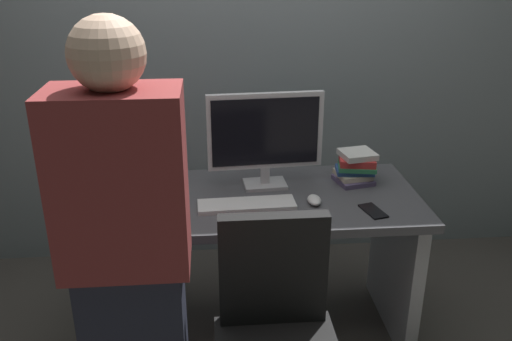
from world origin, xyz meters
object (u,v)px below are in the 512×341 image
at_px(monitor, 265,135).
at_px(keyboard, 247,205).
at_px(person_at_desk, 129,267).
at_px(cup_near_keyboard, 161,205).
at_px(mouse, 314,200).
at_px(cell_phone, 373,211).
at_px(cup_by_monitor, 146,184).
at_px(desk, 255,239).
at_px(book_stack, 356,167).

height_order(monitor, keyboard, monitor).
distance_m(person_at_desk, cup_near_keyboard, 0.56).
relative_size(person_at_desk, mouse, 16.39).
height_order(keyboard, cell_phone, keyboard).
height_order(keyboard, mouse, mouse).
bearing_deg(cup_by_monitor, cup_near_keyboard, -69.56).
xyz_separation_m(cup_near_keyboard, cup_by_monitor, (-0.09, 0.24, -0.00)).
bearing_deg(mouse, cell_phone, -23.40).
distance_m(mouse, cup_near_keyboard, 0.67).
xyz_separation_m(desk, mouse, (0.26, -0.10, 0.24)).
bearing_deg(cell_phone, book_stack, 74.90).
bearing_deg(keyboard, cup_near_keyboard, -175.18).
relative_size(cup_near_keyboard, cell_phone, 0.62).
height_order(desk, person_at_desk, person_at_desk).
bearing_deg(person_at_desk, mouse, 40.11).
bearing_deg(mouse, cup_near_keyboard, -175.40).
xyz_separation_m(desk, cell_phone, (0.50, -0.20, 0.23)).
xyz_separation_m(monitor, book_stack, (0.44, 0.02, -0.18)).
height_order(cup_near_keyboard, cup_by_monitor, cup_near_keyboard).
bearing_deg(cup_near_keyboard, cup_by_monitor, 110.44).
height_order(desk, keyboard, keyboard).
bearing_deg(cell_phone, cup_near_keyboard, 162.38).
bearing_deg(desk, cell_phone, -21.80).
bearing_deg(person_at_desk, desk, 56.41).
relative_size(cup_by_monitor, cell_phone, 0.60).
distance_m(person_at_desk, book_stack, 1.29).
height_order(keyboard, cup_near_keyboard, cup_near_keyboard).
bearing_deg(book_stack, mouse, -136.78).
distance_m(cup_near_keyboard, cell_phone, 0.91).
relative_size(person_at_desk, cell_phone, 11.38).
distance_m(desk, monitor, 0.50).
distance_m(desk, cup_by_monitor, 0.58).
distance_m(person_at_desk, cup_by_monitor, 0.80).
xyz_separation_m(desk, person_at_desk, (-0.47, -0.71, 0.32)).
distance_m(desk, book_stack, 0.60).
distance_m(desk, keyboard, 0.26).
bearing_deg(keyboard, mouse, -0.79).
bearing_deg(cup_near_keyboard, monitor, 29.53).
xyz_separation_m(monitor, cell_phone, (0.44, -0.32, -0.25)).
bearing_deg(desk, mouse, -20.29).
relative_size(desk, cup_by_monitor, 17.61).
bearing_deg(book_stack, desk, -165.10).
relative_size(cup_near_keyboard, cup_by_monitor, 1.04).
bearing_deg(desk, monitor, 63.92).
height_order(desk, cell_phone, cell_phone).
bearing_deg(cup_by_monitor, cell_phone, -16.26).
height_order(keyboard, book_stack, book_stack).
height_order(desk, cup_near_keyboard, cup_near_keyboard).
height_order(monitor, cup_by_monitor, monitor).
bearing_deg(keyboard, cup_by_monitor, 154.48).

